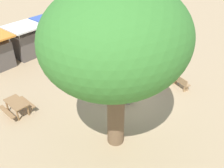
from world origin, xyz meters
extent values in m
plane|color=tan|center=(0.00, 0.00, 0.00)|extent=(60.00, 60.00, 0.00)
cylinder|color=gray|center=(-0.48, 0.28, 0.26)|extent=(0.23, 0.23, 0.53)
cylinder|color=gray|center=(-0.16, 0.46, 0.26)|extent=(0.23, 0.23, 0.53)
cylinder|color=gray|center=(-0.13, -0.36, 0.26)|extent=(0.23, 0.23, 0.53)
cylinder|color=gray|center=(0.19, -0.18, 0.26)|extent=(0.23, 0.23, 0.53)
ellipsoid|color=gray|center=(-0.15, 0.05, 0.85)|extent=(1.22, 1.48, 0.79)
sphere|color=gray|center=(-0.54, 0.76, 0.94)|extent=(0.56, 0.56, 0.56)
cone|color=gray|center=(-0.64, 0.95, 0.44)|extent=(0.18, 0.18, 0.89)
cube|color=gray|center=(-0.83, 0.51, 0.94)|extent=(0.43, 0.28, 0.42)
cube|color=gray|center=(-0.17, 0.87, 0.94)|extent=(0.43, 0.28, 0.42)
cylinder|color=#3F3833|center=(0.62, 1.93, 0.41)|extent=(0.14, 0.14, 0.82)
cylinder|color=#3F3833|center=(0.45, 1.99, 0.41)|extent=(0.14, 0.14, 0.82)
cylinder|color=#4C7F59|center=(0.53, 1.96, 1.11)|extent=(0.32, 0.32, 0.58)
sphere|color=tan|center=(0.53, 1.96, 1.51)|extent=(0.22, 0.22, 0.22)
cylinder|color=#4C7F59|center=(0.73, 1.89, 1.12)|extent=(0.09, 0.09, 0.55)
cylinder|color=#4C7F59|center=(0.33, 2.03, 1.12)|extent=(0.09, 0.09, 0.55)
cylinder|color=brown|center=(-2.99, -1.71, 1.88)|extent=(0.82, 0.82, 3.76)
ellipsoid|color=#387A2D|center=(-2.99, -1.71, 5.48)|extent=(6.32, 5.79, 4.48)
cube|color=#9E7A51|center=(3.51, -1.84, 0.45)|extent=(0.84, 1.45, 0.06)
cube|color=#9E7A51|center=(3.35, -1.79, 0.68)|extent=(0.52, 1.34, 0.40)
cube|color=#9E7A51|center=(3.68, -1.35, 0.21)|extent=(0.37, 0.19, 0.42)
cube|color=#9E7A51|center=(3.33, -2.34, 0.21)|extent=(0.37, 0.19, 0.42)
cube|color=olive|center=(-4.95, 3.93, 0.75)|extent=(0.89, 1.54, 0.06)
cylinder|color=olive|center=(-4.67, 3.31, 0.36)|extent=(0.10, 0.10, 0.72)
cylinder|color=olive|center=(-5.31, 3.35, 0.36)|extent=(0.10, 0.10, 0.72)
cylinder|color=olive|center=(-4.60, 4.51, 0.36)|extent=(0.10, 0.10, 0.72)
cylinder|color=olive|center=(-5.24, 4.55, 0.36)|extent=(0.10, 0.10, 0.72)
cube|color=olive|center=(-4.34, 3.89, 0.44)|extent=(0.33, 1.51, 0.05)
cube|color=olive|center=(-5.57, 3.96, 0.44)|extent=(0.33, 1.51, 0.05)
cylinder|color=gray|center=(-2.01, 10.63, 1.20)|extent=(0.10, 0.10, 2.40)
cylinder|color=gray|center=(-2.01, 9.01, 1.20)|extent=(0.10, 0.10, 2.40)
cube|color=#59514C|center=(-0.31, 9.82, 1.00)|extent=(2.00, 1.80, 2.00)
cube|color=silver|center=(-0.31, 9.82, 2.46)|extent=(2.50, 2.50, 0.12)
cylinder|color=gray|center=(0.59, 10.63, 1.20)|extent=(0.10, 0.10, 2.40)
cylinder|color=gray|center=(0.59, 9.01, 1.20)|extent=(0.10, 0.10, 2.40)
cylinder|color=gray|center=(-1.21, 10.63, 1.20)|extent=(0.10, 0.10, 2.40)
cylinder|color=gray|center=(-1.21, 9.01, 1.20)|extent=(0.10, 0.10, 2.40)
cube|color=#59514C|center=(2.29, 9.82, 1.00)|extent=(2.00, 1.80, 2.00)
cube|color=#3856B2|center=(2.29, 9.82, 2.46)|extent=(2.50, 2.50, 0.12)
cylinder|color=gray|center=(3.19, 10.63, 1.20)|extent=(0.10, 0.10, 2.40)
cylinder|color=gray|center=(3.19, 9.01, 1.20)|extent=(0.10, 0.10, 2.40)
cylinder|color=gray|center=(1.39, 10.63, 1.20)|extent=(0.10, 0.10, 2.40)
cylinder|color=gray|center=(1.39, 9.01, 1.20)|extent=(0.10, 0.10, 2.40)
camera|label=1|loc=(-10.15, -7.59, 9.37)|focal=40.95mm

